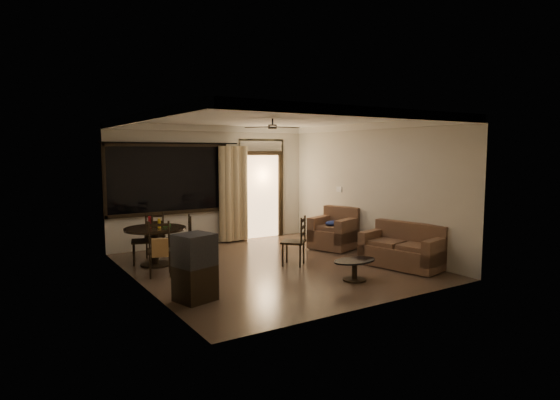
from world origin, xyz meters
TOP-DOWN VIEW (x-y plane):
  - ground at (0.00, 0.00)m, footprint 5.50×5.50m
  - room_shell at (0.59, 1.77)m, footprint 5.50×6.70m
  - dining_table at (-1.87, 1.28)m, footprint 1.17×1.17m
  - dining_chair_west at (-2.04, 1.52)m, footprint 0.52×0.52m
  - dining_chair_east at (-1.07, 1.04)m, footprint 0.52×0.52m
  - dining_chair_south at (-2.05, 0.46)m, footprint 0.52×0.56m
  - dining_chair_north at (-1.65, 2.03)m, footprint 0.52×0.52m
  - tv_cabinet at (-2.05, -1.16)m, footprint 0.63×0.60m
  - sofa at (2.11, -1.36)m, footprint 1.12×1.65m
  - armchair at (2.07, 0.66)m, footprint 1.15×1.15m
  - coffee_table at (0.66, -1.60)m, footprint 0.81×0.49m
  - side_chair at (0.39, -0.15)m, footprint 0.60×0.60m

SIDE VIEW (x-z plane):
  - ground at x=0.00m, z-range 0.00..0.00m
  - coffee_table at x=0.66m, z-range 0.06..0.42m
  - dining_chair_west at x=-2.04m, z-range -0.19..0.76m
  - dining_chair_east at x=-1.07m, z-range -0.19..0.76m
  - dining_chair_north at x=-1.65m, z-range -0.19..0.76m
  - side_chair at x=0.39m, z-range -0.19..0.76m
  - dining_chair_south at x=-2.05m, z-range -0.17..0.78m
  - sofa at x=2.11m, z-range -0.08..0.72m
  - armchair at x=2.07m, z-range -0.08..0.83m
  - tv_cabinet at x=-2.05m, z-range 0.00..1.00m
  - dining_table at x=-1.87m, z-range 0.10..1.05m
  - room_shell at x=0.59m, z-range -0.92..4.58m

